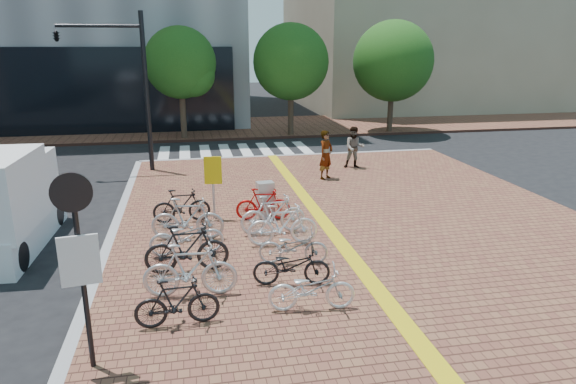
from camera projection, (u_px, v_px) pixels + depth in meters
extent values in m
plane|color=black|center=(271.00, 269.00, 12.28)|extent=(120.00, 120.00, 0.00)
cube|color=brown|center=(509.00, 380.00, 8.11)|extent=(14.00, 34.00, 0.15)
cube|color=gold|center=(452.00, 384.00, 7.90)|extent=(0.40, 34.00, 0.01)
cube|color=gray|center=(293.00, 156.00, 24.12)|extent=(14.00, 0.25, 0.15)
cube|color=brown|center=(217.00, 128.00, 32.05)|extent=(70.00, 8.00, 0.15)
cube|color=silver|center=(164.00, 154.00, 24.92)|extent=(0.50, 4.00, 0.01)
cube|color=silver|center=(185.00, 153.00, 25.10)|extent=(0.50, 4.00, 0.01)
cube|color=silver|center=(205.00, 153.00, 25.29)|extent=(0.50, 4.00, 0.01)
cube|color=silver|center=(226.00, 152.00, 25.47)|extent=(0.50, 4.00, 0.01)
cube|color=silver|center=(246.00, 151.00, 25.66)|extent=(0.50, 4.00, 0.01)
cube|color=silver|center=(266.00, 150.00, 25.84)|extent=(0.50, 4.00, 0.01)
cube|color=silver|center=(285.00, 149.00, 26.03)|extent=(0.50, 4.00, 0.01)
cube|color=silver|center=(304.00, 149.00, 26.21)|extent=(0.50, 4.00, 0.01)
cylinder|color=#38281E|center=(183.00, 114.00, 28.00)|extent=(0.32, 0.32, 2.60)
sphere|color=#194714|center=(180.00, 63.00, 27.23)|extent=(3.80, 3.80, 3.80)
sphere|color=#194714|center=(192.00, 74.00, 27.22)|extent=(2.40, 2.40, 2.40)
cylinder|color=#38281E|center=(291.00, 112.00, 29.11)|extent=(0.32, 0.32, 2.60)
sphere|color=#194714|center=(291.00, 62.00, 28.34)|extent=(4.20, 4.20, 4.20)
sphere|color=#194714|center=(302.00, 73.00, 28.33)|extent=(2.40, 2.40, 2.40)
cylinder|color=#38281E|center=(390.00, 109.00, 30.22)|extent=(0.32, 0.32, 2.60)
sphere|color=#194714|center=(393.00, 61.00, 29.45)|extent=(4.60, 4.60, 4.60)
sphere|color=#194714|center=(404.00, 72.00, 29.44)|extent=(2.40, 2.40, 2.40)
imported|color=black|center=(177.00, 302.00, 9.42)|extent=(1.58, 0.51, 0.94)
imported|color=silver|center=(190.00, 270.00, 10.50)|extent=(1.97, 0.71, 1.16)
imported|color=black|center=(187.00, 249.00, 11.63)|extent=(1.91, 0.57, 1.14)
imported|color=silver|center=(187.00, 236.00, 12.64)|extent=(1.86, 0.76, 0.96)
imported|color=#B5B6BA|center=(187.00, 219.00, 13.57)|extent=(1.98, 0.82, 1.16)
imported|color=black|center=(182.00, 206.00, 14.92)|extent=(1.68, 0.53, 1.00)
imported|color=silver|center=(312.00, 289.00, 9.99)|extent=(1.76, 0.77, 0.90)
imported|color=black|center=(292.00, 266.00, 11.05)|extent=(1.74, 0.84, 0.88)
imported|color=#A7A7AC|center=(293.00, 246.00, 12.11)|extent=(1.72, 0.88, 0.86)
imported|color=white|center=(282.00, 225.00, 13.20)|extent=(1.84, 0.56, 1.10)
imported|color=silver|center=(273.00, 214.00, 14.01)|extent=(1.86, 0.65, 1.10)
imported|color=#AF0E0C|center=(263.00, 204.00, 15.13)|extent=(1.65, 0.65, 0.97)
imported|color=gray|center=(326.00, 155.00, 19.62)|extent=(0.81, 0.78, 1.87)
imported|color=#454D57|center=(354.00, 147.00, 21.38)|extent=(0.96, 0.82, 1.73)
cube|color=#BCBCC1|center=(265.00, 200.00, 15.37)|extent=(0.54, 0.42, 1.08)
cylinder|color=#B7B7BC|center=(213.00, 188.00, 15.14)|extent=(0.08, 0.08, 1.84)
cube|color=yellow|center=(213.00, 170.00, 14.93)|extent=(0.51, 0.11, 0.82)
cylinder|color=black|center=(82.00, 275.00, 7.90)|extent=(0.10, 0.10, 3.23)
cylinder|color=black|center=(71.00, 193.00, 7.47)|extent=(0.60, 0.12, 0.60)
cube|color=silver|center=(80.00, 261.00, 7.77)|extent=(0.59, 0.12, 0.81)
cylinder|color=black|center=(147.00, 93.00, 20.40)|extent=(0.19, 0.19, 6.25)
cylinder|color=black|center=(99.00, 26.00, 19.40)|extent=(3.12, 0.12, 0.12)
imported|color=black|center=(56.00, 34.00, 19.19)|extent=(0.27, 1.29, 0.52)
cube|color=white|center=(5.00, 231.00, 13.46)|extent=(2.10, 4.64, 0.92)
cube|color=white|center=(16.00, 177.00, 14.40)|extent=(2.00, 2.00, 1.32)
cylinder|color=black|center=(57.00, 213.00, 15.16)|extent=(0.25, 0.72, 0.71)
cylinder|color=black|center=(19.00, 257.00, 12.08)|extent=(0.25, 0.72, 0.71)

